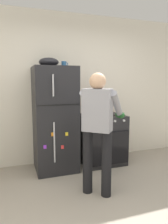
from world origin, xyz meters
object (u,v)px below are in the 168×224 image
object	(u,v)px
refrigerator	(55,119)
coffee_mug	(64,64)
red_pot	(95,112)
pepper_mill	(112,109)
mixing_bowl	(49,62)
stove_range	(102,139)
person_cook	(98,123)

from	to	relation	value
refrigerator	coffee_mug	distance (m)	0.93
red_pot	pepper_mill	xyz separation A→B (m)	(0.46, 0.25, 0.01)
coffee_mug	mixing_bowl	bearing A→B (deg)	-169.22
coffee_mug	pepper_mill	xyz separation A→B (m)	(0.98, 0.15, -0.81)
mixing_bowl	stove_range	bearing A→B (deg)	-0.63
person_cook	red_pot	size ratio (longest dim) A/B	4.40
coffee_mug	mixing_bowl	xyz separation A→B (m)	(-0.26, -0.05, 0.02)
refrigerator	pepper_mill	world-z (taller)	refrigerator
person_cook	mixing_bowl	world-z (taller)	mixing_bowl
refrigerator	coffee_mug	bearing A→B (deg)	15.40
person_cook	coffee_mug	xyz separation A→B (m)	(-0.20, 1.02, 0.81)
refrigerator	mixing_bowl	bearing A→B (deg)	179.78
red_pot	mixing_bowl	xyz separation A→B (m)	(-0.78, 0.05, 0.84)
stove_range	person_cook	world-z (taller)	person_cook
coffee_mug	mixing_bowl	distance (m)	0.27
red_pot	person_cook	bearing A→B (deg)	-109.44
person_cook	pepper_mill	xyz separation A→B (m)	(0.79, 1.17, 0.01)
refrigerator	mixing_bowl	world-z (taller)	mixing_bowl
pepper_mill	mixing_bowl	world-z (taller)	mixing_bowl
person_cook	red_pot	bearing A→B (deg)	70.56
person_cook	red_pot	distance (m)	0.98
person_cook	mixing_bowl	distance (m)	1.36
stove_range	coffee_mug	distance (m)	1.50
coffee_mug	mixing_bowl	size ratio (longest dim) A/B	0.36
pepper_mill	mixing_bowl	bearing A→B (deg)	-170.87
mixing_bowl	pepper_mill	bearing A→B (deg)	9.13
mixing_bowl	red_pot	bearing A→B (deg)	-3.65
coffee_mug	pepper_mill	world-z (taller)	coffee_mug
refrigerator	red_pot	distance (m)	0.71
pepper_mill	red_pot	bearing A→B (deg)	-151.48
red_pot	mixing_bowl	size ratio (longest dim) A/B	1.15
refrigerator	person_cook	bearing A→B (deg)	-68.73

